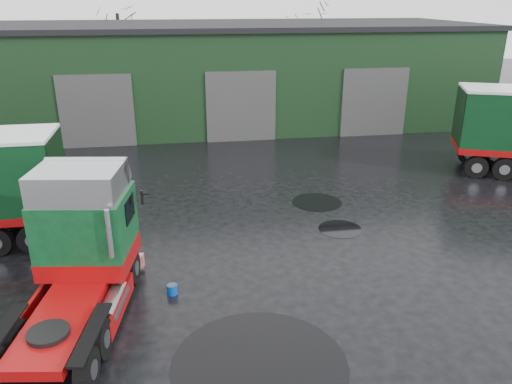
% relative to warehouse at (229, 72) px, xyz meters
% --- Properties ---
extents(ground, '(100.00, 100.00, 0.00)m').
position_rel_warehouse_xyz_m(ground, '(-2.00, -20.00, -3.16)').
color(ground, black).
extents(warehouse, '(32.40, 12.40, 6.30)m').
position_rel_warehouse_xyz_m(warehouse, '(0.00, 0.00, 0.00)').
color(warehouse, black).
rests_on(warehouse, ground).
extents(hero_tractor, '(3.47, 6.43, 3.80)m').
position_rel_warehouse_xyz_m(hero_tractor, '(-6.50, -23.00, -1.26)').
color(hero_tractor, '#0D411F').
rests_on(hero_tractor, ground).
extents(wash_bucket, '(0.40, 0.40, 0.28)m').
position_rel_warehouse_xyz_m(wash_bucket, '(-4.06, -21.84, -3.02)').
color(wash_bucket, '#073A9E').
rests_on(wash_bucket, ground).
extents(tree_back_a, '(4.40, 4.40, 9.50)m').
position_rel_warehouse_xyz_m(tree_back_a, '(-8.00, 10.00, 1.59)').
color(tree_back_a, black).
rests_on(tree_back_a, ground).
extents(tree_back_b, '(4.40, 4.40, 7.50)m').
position_rel_warehouse_xyz_m(tree_back_b, '(8.00, 10.00, 0.59)').
color(tree_back_b, black).
rests_on(tree_back_b, ground).
extents(puddle_0, '(4.10, 4.10, 0.01)m').
position_rel_warehouse_xyz_m(puddle_0, '(-2.10, -25.13, -3.15)').
color(puddle_0, black).
rests_on(puddle_0, ground).
extents(puddle_1, '(2.04, 2.04, 0.01)m').
position_rel_warehouse_xyz_m(puddle_1, '(1.82, -15.90, -3.15)').
color(puddle_1, black).
rests_on(puddle_1, ground).
extents(puddle_4, '(1.58, 1.58, 0.01)m').
position_rel_warehouse_xyz_m(puddle_4, '(1.97, -18.50, -3.15)').
color(puddle_4, black).
rests_on(puddle_4, ground).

